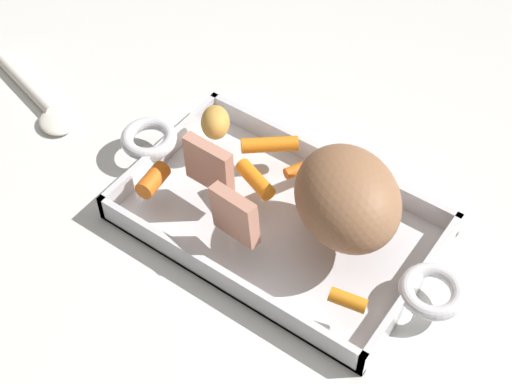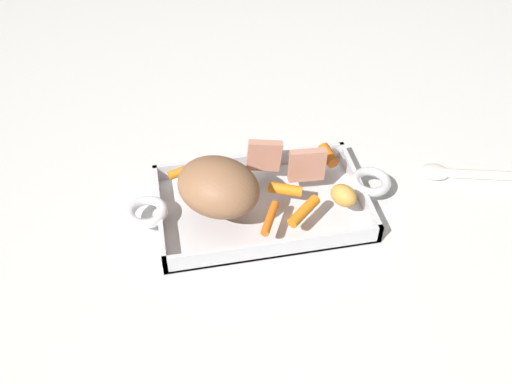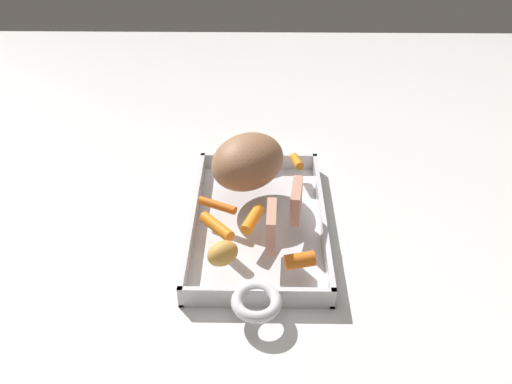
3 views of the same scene
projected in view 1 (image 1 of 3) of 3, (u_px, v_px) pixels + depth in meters
name	position (u px, v px, depth m)	size (l,w,h in m)	color
ground_plane	(278.00, 226.00, 0.93)	(1.97, 1.97, 0.00)	silver
roasting_dish	(278.00, 219.00, 0.92)	(0.48, 0.23, 0.04)	silver
pork_roast	(347.00, 198.00, 0.85)	(0.15, 0.12, 0.09)	#966746
roast_slice_thick	(235.00, 215.00, 0.85)	(0.02, 0.06, 0.06)	tan
roast_slice_thin	(209.00, 165.00, 0.90)	(0.01, 0.07, 0.07)	tan
baby_carrot_short	(255.00, 179.00, 0.91)	(0.02, 0.02, 0.06)	orange
baby_carrot_center_left	(270.00, 145.00, 0.95)	(0.02, 0.02, 0.07)	orange
baby_carrot_center_right	(313.00, 166.00, 0.93)	(0.01, 0.01, 0.07)	orange
baby_carrot_northeast	(348.00, 300.00, 0.80)	(0.02, 0.02, 0.04)	orange
baby_carrot_long	(153.00, 180.00, 0.91)	(0.02, 0.02, 0.05)	orange
potato_golden_small	(215.00, 122.00, 0.96)	(0.05, 0.04, 0.04)	gold
serving_spoon	(35.00, 99.00, 1.07)	(0.21, 0.09, 0.02)	white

